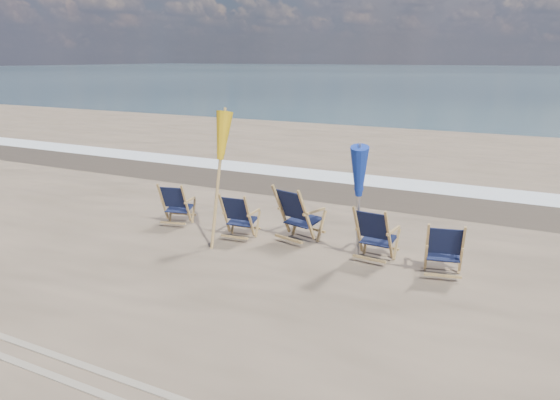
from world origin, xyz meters
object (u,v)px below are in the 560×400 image
at_px(beach_chair_0, 186,205).
at_px(beach_chair_3, 389,237).
at_px(beach_chair_1, 249,218).
at_px(umbrella_yellow, 216,142).
at_px(beach_chair_2, 306,218).
at_px(umbrella_blue, 360,173).
at_px(beach_chair_4, 462,252).

height_order(beach_chair_0, beach_chair_3, beach_chair_3).
distance_m(beach_chair_1, umbrella_yellow, 1.53).
xyz_separation_m(beach_chair_2, beach_chair_3, (1.57, -0.21, -0.06)).
bearing_deg(beach_chair_0, beach_chair_2, 167.14).
distance_m(beach_chair_0, beach_chair_2, 2.63).
bearing_deg(beach_chair_0, beach_chair_3, 163.96).
bearing_deg(beach_chair_1, beach_chair_2, -172.28).
distance_m(beach_chair_1, umbrella_blue, 2.33).
bearing_deg(beach_chair_1, beach_chair_3, 175.26).
bearing_deg(beach_chair_1, umbrella_yellow, 37.21).
relative_size(beach_chair_2, umbrella_yellow, 0.45).
xyz_separation_m(beach_chair_3, beach_chair_4, (1.17, -0.08, -0.03)).
height_order(beach_chair_2, umbrella_blue, umbrella_blue).
xyz_separation_m(beach_chair_2, umbrella_blue, (1.05, -0.22, 0.96)).
xyz_separation_m(beach_chair_1, beach_chair_4, (3.78, -0.04, 0.00)).
xyz_separation_m(beach_chair_0, umbrella_blue, (3.68, -0.18, 1.05)).
bearing_deg(beach_chair_2, umbrella_blue, -177.12).
height_order(beach_chair_1, umbrella_yellow, umbrella_yellow).
relative_size(umbrella_yellow, umbrella_blue, 1.20).
relative_size(beach_chair_1, beach_chair_4, 0.99).
xyz_separation_m(beach_chair_3, umbrella_yellow, (-3.03, -0.42, 1.39)).
bearing_deg(beach_chair_3, umbrella_blue, 6.40).
relative_size(beach_chair_0, umbrella_yellow, 0.37).
relative_size(beach_chair_2, beach_chair_3, 1.12).
bearing_deg(umbrella_yellow, umbrella_blue, 9.15).
relative_size(beach_chair_4, umbrella_yellow, 0.38).
bearing_deg(beach_chair_0, umbrella_yellow, 139.87).
xyz_separation_m(beach_chair_4, umbrella_blue, (-1.70, 0.06, 1.04)).
bearing_deg(beach_chair_4, beach_chair_2, -19.36).
height_order(beach_chair_1, umbrella_blue, umbrella_blue).
bearing_deg(beach_chair_3, beach_chair_4, -179.36).
bearing_deg(beach_chair_3, beach_chair_0, 2.26).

